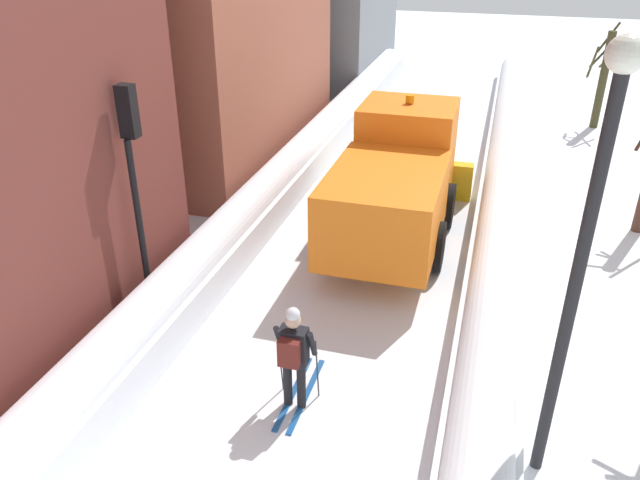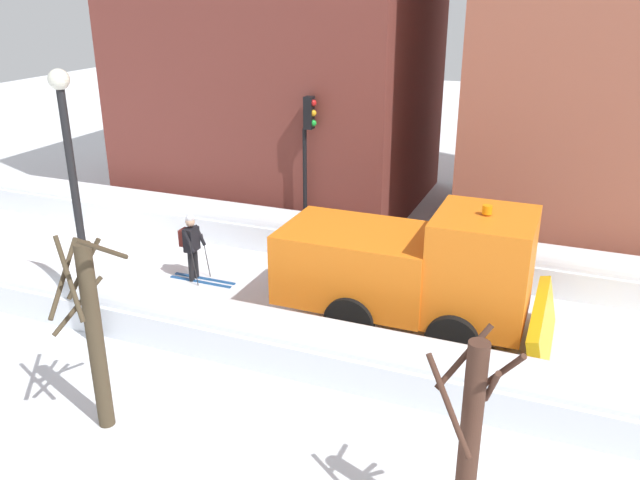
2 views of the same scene
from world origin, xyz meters
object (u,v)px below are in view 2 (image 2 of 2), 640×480
Objects in this scene: plow_truck at (416,269)px; street_lamp at (73,182)px; skier at (192,244)px; traffic_light_pole at (308,143)px; bare_tree_mid at (469,441)px; bare_tree_near at (93,330)px.

street_lamp reaches higher than plow_truck.
skier is at bearing 176.82° from street_lamp.
traffic_light_pole reaches higher than plow_truck.
street_lamp reaches higher than traffic_light_pole.
bare_tree_mid is at bearing 53.28° from skier.
skier is at bearing -126.72° from bare_tree_mid.
plow_truck is 1.84× the size of bare_tree_mid.
street_lamp reaches higher than skier.
plow_truck is 1.37× the size of traffic_light_pole.
traffic_light_pole is 1.15× the size of bare_tree_near.
traffic_light_pole reaches higher than bare_tree_near.
skier is at bearing -27.51° from traffic_light_pole.
plow_truck is 6.05m from skier.
traffic_light_pole is (-3.92, -4.21, 1.59)m from plow_truck.
traffic_light_pole is at bearing 152.49° from skier.
bare_tree_mid reaches higher than plow_truck.
traffic_light_pole is 1.34× the size of bare_tree_mid.
street_lamp is at bearing -137.05° from bare_tree_near.
bare_tree_mid is at bearing 73.52° from street_lamp.
bare_tree_near is (5.36, -4.17, 0.40)m from plow_truck.
skier is 0.56× the size of bare_tree_mid.
bare_tree_near is at bearing -37.86° from plow_truck.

